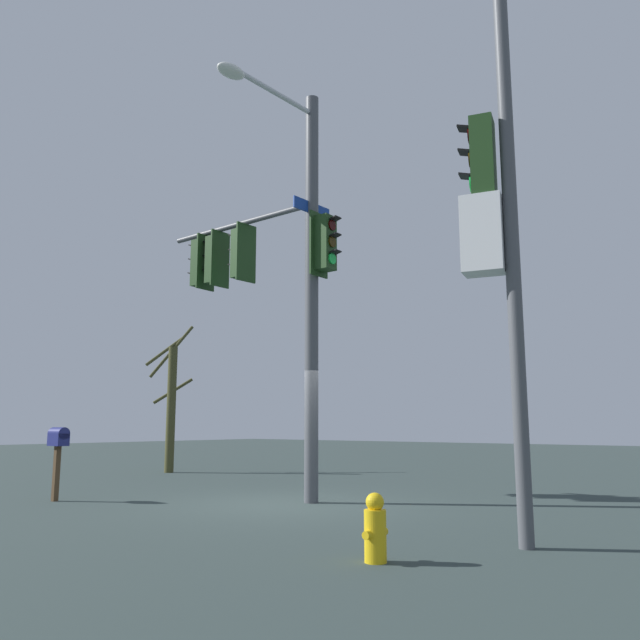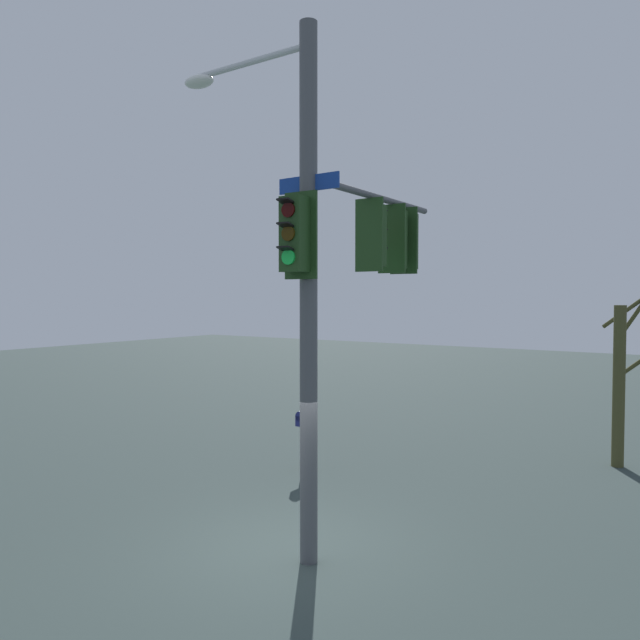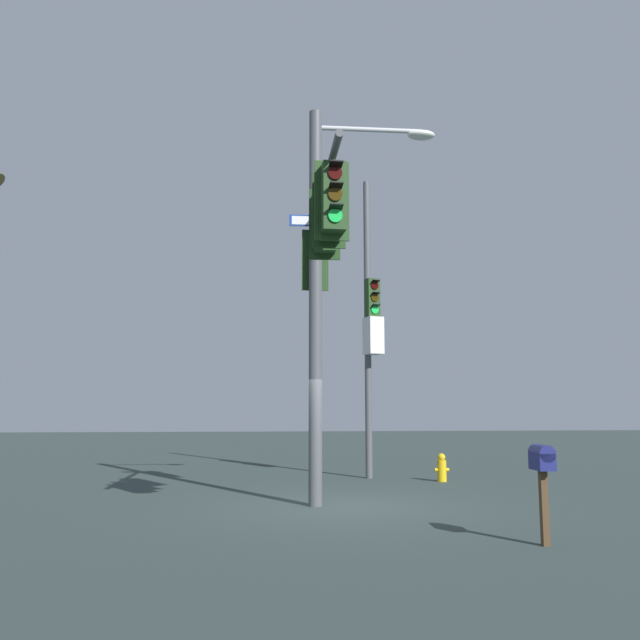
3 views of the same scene
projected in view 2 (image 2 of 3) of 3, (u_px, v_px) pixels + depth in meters
name	position (u px, v px, depth m)	size (l,w,h in m)	color
ground_plane	(288.00, 551.00, 9.57)	(80.00, 80.00, 0.00)	#2F3C39
main_signal_pole_assembly	(339.00, 251.00, 9.89)	(3.15, 4.92, 8.22)	#4C4F54
mailbox	(305.00, 423.00, 14.11)	(0.26, 0.45, 1.41)	#4C3823
bare_tree_behind_pole	(621.00, 377.00, 14.32)	(1.47, 1.11, 4.71)	#444425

